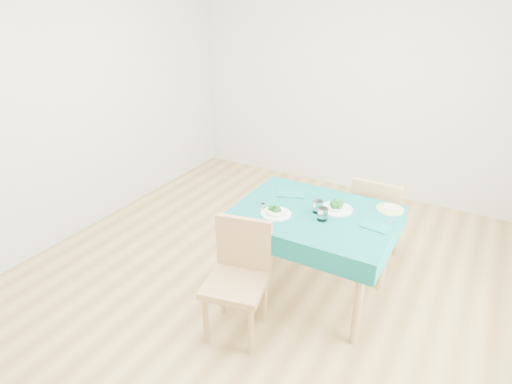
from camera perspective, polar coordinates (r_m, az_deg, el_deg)
The scene contains 16 objects.
room_shell at distance 3.11m, azimuth 0.00°, elevation 8.29°, with size 4.02×4.52×2.73m.
table at distance 3.42m, azimuth 7.48°, elevation -8.31°, with size 1.17×0.89×0.76m, color #085954.
chair_near at distance 2.97m, azimuth -2.78°, elevation -10.89°, with size 0.41×0.45×1.02m, color #A4804D.
chair_far at distance 3.90m, azimuth 16.04°, elevation -2.36°, with size 0.41×0.45×1.02m, color #A4804D.
bowl_near at distance 3.15m, azimuth 2.70°, elevation -2.49°, with size 0.22×0.22×0.07m, color white, non-canonical shape.
bowl_far at distance 3.27m, azimuth 10.69°, elevation -1.77°, with size 0.25×0.25×0.07m, color white, non-canonical shape.
fork_near at distance 3.25m, azimuth 0.79°, elevation -2.19°, with size 0.02×0.18×0.00m, color silver.
knife_near at distance 3.17m, azimuth 3.41°, elevation -2.96°, with size 0.01×0.19×0.00m, color silver.
fork_far at distance 3.30m, azimuth 9.00°, elevation -2.06°, with size 0.02×0.17×0.00m, color silver.
knife_far at distance 3.17m, azimuth 16.97°, elevation -4.22°, with size 0.02×0.22×0.00m, color silver.
napkin_near at distance 3.48m, azimuth 4.70°, elevation -0.20°, with size 0.21×0.15×0.01m, color #0B635D.
napkin_far at distance 3.12m, azimuth 15.67°, elevation -4.43°, with size 0.18×0.13×0.01m, color #0B635D.
tumbler_center at distance 3.21m, azimuth 8.26°, elevation -1.95°, with size 0.07×0.07×0.10m, color white.
tumbler_side at distance 3.11m, azimuth 8.87°, elevation -2.94°, with size 0.07×0.07×0.10m, color white.
side_plate at distance 3.38m, azimuth 17.43°, elevation -2.21°, with size 0.21×0.21×0.01m, color #B1D467.
bread_slice at distance 3.38m, azimuth 17.46°, elevation -2.03°, with size 0.09×0.09×0.01m, color beige.
Camera 1 is at (1.47, -2.58, 2.28)m, focal length 30.00 mm.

